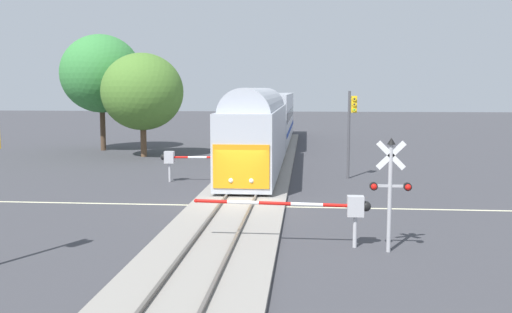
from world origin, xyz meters
TOP-DOWN VIEW (x-y plane):
  - ground_plane at (0.00, 0.00)m, footprint 220.00×220.00m
  - road_centre_stripe at (0.00, 0.00)m, footprint 44.00×0.20m
  - railway_track at (0.00, 0.00)m, footprint 4.40×80.00m
  - commuter_train at (0.00, 20.91)m, footprint 3.04×42.53m
  - crossing_gate_near at (4.12, -6.58)m, footprint 6.13×0.40m
  - crossing_signal_mast at (5.92, -7.06)m, footprint 1.36×0.44m
  - crossing_gate_far at (-4.12, 6.58)m, footprint 6.13×0.40m
  - traffic_signal_far_side at (5.82, 8.76)m, footprint 0.53×0.38m
  - pine_left_background at (-14.77, 22.97)m, footprint 7.01×7.01m
  - oak_behind_train at (-9.86, 18.61)m, footprint 6.48×6.48m

SIDE VIEW (x-z plane):
  - ground_plane at x=0.00m, z-range 0.00..0.00m
  - road_centre_stripe at x=0.00m, z-range 0.00..0.01m
  - railway_track at x=0.00m, z-range -0.06..0.26m
  - crossing_gate_far at x=-4.12m, z-range 0.49..2.29m
  - crossing_gate_near at x=4.12m, z-range 0.50..2.30m
  - crossing_signal_mast at x=5.92m, z-range 0.43..4.27m
  - commuter_train at x=0.00m, z-range 0.21..5.37m
  - traffic_signal_far_side at x=5.82m, z-range 0.90..6.20m
  - oak_behind_train at x=-9.86m, z-range 1.06..9.30m
  - pine_left_background at x=-14.77m, z-range 1.66..11.77m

